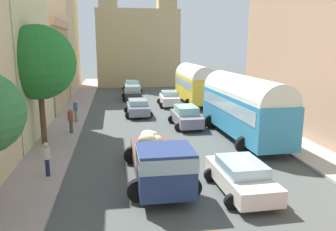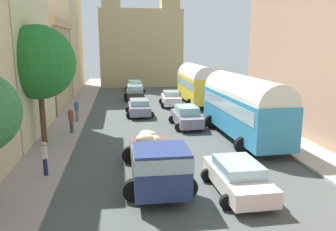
{
  "view_description": "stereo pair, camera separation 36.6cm",
  "coord_description": "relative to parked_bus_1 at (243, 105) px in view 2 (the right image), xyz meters",
  "views": [
    {
      "loc": [
        -3.53,
        1.68,
        6.09
      ],
      "look_at": [
        0.0,
        23.94,
        1.3
      ],
      "focal_mm": 35.97,
      "sensor_mm": 36.0,
      "label": 1
    },
    {
      "loc": [
        -3.17,
        1.63,
        6.09
      ],
      "look_at": [
        0.0,
        23.94,
        1.3
      ],
      "focal_mm": 35.97,
      "sensor_mm": 36.0,
      "label": 2
    }
  ],
  "objects": [
    {
      "name": "sidewalk_right",
      "position": [
        2.61,
        4.95,
        -2.2
      ],
      "size": [
        2.5,
        70.0,
        0.14
      ],
      "primitive_type": "cube",
      "color": "#AAA7A0",
      "rests_on": "ground"
    },
    {
      "name": "cargo_truck_1",
      "position": [
        -6.35,
        -6.63,
        -1.12
      ],
      "size": [
        3.02,
        7.28,
        2.2
      ],
      "color": "navy",
      "rests_on": "ground"
    },
    {
      "name": "ground_plane",
      "position": [
        -4.64,
        4.95,
        -2.27
      ],
      "size": [
        154.0,
        154.0,
        0.0
      ],
      "primitive_type": "plane",
      "color": "#494F4D"
    },
    {
      "name": "car_0",
      "position": [
        -6.26,
        8.25,
        -1.54
      ],
      "size": [
        2.36,
        3.96,
        1.43
      ],
      "color": "slate",
      "rests_on": "ground"
    },
    {
      "name": "roadside_tree_2",
      "position": [
        -12.54,
        0.38,
        2.76
      ],
      "size": [
        4.36,
        4.36,
        7.23
      ],
      "color": "brown",
      "rests_on": "ground"
    },
    {
      "name": "parked_bus_2",
      "position": [
        -0.1,
        13.2,
        -0.03
      ],
      "size": [
        3.32,
        8.27,
        4.06
      ],
      "color": "gold",
      "rests_on": "ground"
    },
    {
      "name": "pedestrian_0",
      "position": [
        -11.26,
        6.18,
        -1.21
      ],
      "size": [
        0.48,
        0.48,
        1.85
      ],
      "color": "slate",
      "rests_on": "ground"
    },
    {
      "name": "pedestrian_3",
      "position": [
        -11.21,
        2.67,
        -1.22
      ],
      "size": [
        0.5,
        0.5,
        1.85
      ],
      "color": "#46473F",
      "rests_on": "ground"
    },
    {
      "name": "car_2",
      "position": [
        -5.99,
        22.95,
        -1.47
      ],
      "size": [
        2.47,
        3.96,
        1.59
      ],
      "color": "silver",
      "rests_on": "ground"
    },
    {
      "name": "building_right_2",
      "position": [
        5.92,
        1.87,
        3.52
      ],
      "size": [
        4.53,
        14.97,
        11.52
      ],
      "color": "tan",
      "rests_on": "ground"
    },
    {
      "name": "pedestrian_2",
      "position": [
        -11.35,
        -5.09,
        -1.25
      ],
      "size": [
        0.39,
        0.39,
        1.75
      ],
      "color": "#20234D",
      "rests_on": "ground"
    },
    {
      "name": "car_5",
      "position": [
        -2.97,
        3.73,
        -1.48
      ],
      "size": [
        2.35,
        4.27,
        1.59
      ],
      "color": "gray",
      "rests_on": "ground"
    },
    {
      "name": "car_6",
      "position": [
        -2.84,
        12.37,
        -1.5
      ],
      "size": [
        2.36,
        3.9,
        1.53
      ],
      "color": "silver",
      "rests_on": "ground"
    },
    {
      "name": "parked_bus_1",
      "position": [
        0.0,
        0.0,
        0.0
      ],
      "size": [
        3.52,
        9.77,
        4.12
      ],
      "color": "teal",
      "rests_on": "ground"
    },
    {
      "name": "building_left_4",
      "position": [
        -15.98,
        25.27,
        4.66
      ],
      "size": [
        6.26,
        12.7,
        13.83
      ],
      "color": "beige",
      "rests_on": "ground"
    },
    {
      "name": "sidewalk_left",
      "position": [
        -11.89,
        4.95,
        -2.2
      ],
      "size": [
        2.5,
        70.0,
        0.14
      ],
      "primitive_type": "cube",
      "color": "#A19290",
      "rests_on": "ground"
    },
    {
      "name": "distant_church",
      "position": [
        -4.64,
        30.5,
        4.32
      ],
      "size": [
        11.84,
        6.19,
        19.16
      ],
      "color": "tan",
      "rests_on": "ground"
    },
    {
      "name": "car_4",
      "position": [
        -3.11,
        -7.88,
        -1.56
      ],
      "size": [
        2.45,
        4.34,
        1.39
      ],
      "color": "silver",
      "rests_on": "ground"
    },
    {
      "name": "car_1",
      "position": [
        -6.29,
        16.8,
        -1.48
      ],
      "size": [
        2.35,
        4.1,
        1.6
      ],
      "color": "#2B2D2A",
      "rests_on": "ground"
    },
    {
      "name": "building_left_3",
      "position": [
        -16.13,
        13.34,
        1.9
      ],
      "size": [
        6.6,
        9.69,
        8.29
      ],
      "color": "tan",
      "rests_on": "ground"
    }
  ]
}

